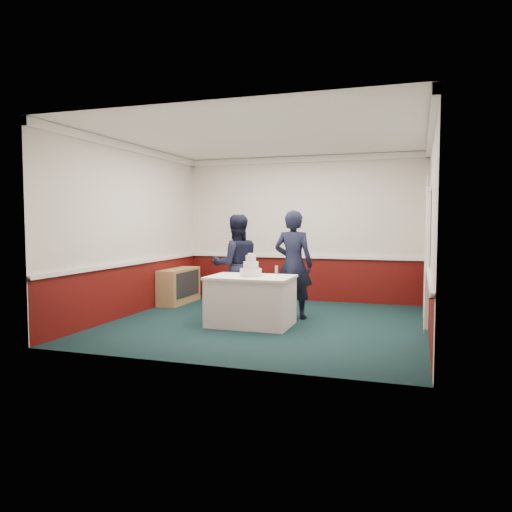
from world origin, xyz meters
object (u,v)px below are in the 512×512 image
(person_man, at_px, (236,265))
(person_woman, at_px, (293,264))
(wedding_cake, at_px, (251,269))
(champagne_flute, at_px, (276,270))
(cake_knife, at_px, (245,277))
(cake_table, at_px, (251,300))
(sideboard, at_px, (179,286))

(person_man, xyz_separation_m, person_woman, (1.03, 0.04, 0.04))
(wedding_cake, xyz_separation_m, champagne_flute, (0.50, -0.28, 0.03))
(cake_knife, distance_m, champagne_flute, 0.55)
(champagne_flute, bearing_deg, wedding_cake, 150.75)
(person_woman, bearing_deg, person_man, 6.37)
(champagne_flute, bearing_deg, cake_table, 150.75)
(sideboard, relative_size, person_man, 0.68)
(person_woman, bearing_deg, sideboard, -13.11)
(cake_table, relative_size, cake_knife, 6.00)
(sideboard, distance_m, wedding_cake, 2.69)
(cake_table, xyz_separation_m, person_man, (-0.54, 0.77, 0.49))
(cake_table, height_order, cake_knife, cake_knife)
(cake_table, height_order, person_woman, person_woman)
(wedding_cake, relative_size, champagne_flute, 1.78)
(sideboard, distance_m, champagne_flute, 3.25)
(cake_knife, relative_size, champagne_flute, 1.07)
(sideboard, distance_m, cake_table, 2.63)
(person_woman, bearing_deg, cake_table, 63.08)
(cake_table, relative_size, person_man, 0.74)
(cake_table, distance_m, person_man, 1.06)
(sideboard, distance_m, person_woman, 2.75)
(cake_table, bearing_deg, sideboard, 142.39)
(cake_knife, distance_m, person_woman, 1.15)
(wedding_cake, relative_size, person_woman, 0.20)
(person_man, relative_size, person_woman, 0.96)
(sideboard, bearing_deg, person_man, -28.32)
(cake_table, bearing_deg, wedding_cake, 90.00)
(cake_knife, relative_size, person_woman, 0.12)
(cake_table, xyz_separation_m, cake_knife, (-0.03, -0.20, 0.39))
(wedding_cake, xyz_separation_m, cake_knife, (-0.03, -0.20, -0.11))
(champagne_flute, bearing_deg, sideboard, 143.88)
(cake_knife, bearing_deg, sideboard, 137.47)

